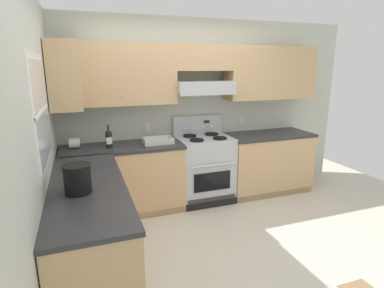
% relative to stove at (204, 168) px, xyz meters
% --- Properties ---
extents(ground_plane, '(7.04, 7.04, 0.00)m').
position_rel_stove_xyz_m(ground_plane, '(-0.36, -1.25, -0.48)').
color(ground_plane, beige).
extents(wall_back, '(4.68, 0.57, 2.55)m').
position_rel_stove_xyz_m(wall_back, '(0.05, 0.27, 1.00)').
color(wall_back, beige).
rests_on(wall_back, ground_plane).
extents(wall_left, '(0.47, 4.00, 2.55)m').
position_rel_stove_xyz_m(wall_left, '(-1.95, -1.03, 0.87)').
color(wall_left, beige).
rests_on(wall_left, ground_plane).
extents(counter_back_run, '(3.60, 0.65, 0.91)m').
position_rel_stove_xyz_m(counter_back_run, '(-0.13, -0.01, -0.03)').
color(counter_back_run, tan).
rests_on(counter_back_run, ground_plane).
extents(counter_left_run, '(0.63, 1.91, 0.91)m').
position_rel_stove_xyz_m(counter_left_run, '(-1.60, -1.26, -0.03)').
color(counter_left_run, tan).
rests_on(counter_left_run, ground_plane).
extents(stove, '(0.76, 0.62, 1.20)m').
position_rel_stove_xyz_m(stove, '(0.00, 0.00, 0.00)').
color(stove, '#B7BABC').
rests_on(stove, ground_plane).
extents(wine_bottle, '(0.08, 0.08, 0.31)m').
position_rel_stove_xyz_m(wine_bottle, '(-1.30, -0.03, 0.55)').
color(wine_bottle, black).
rests_on(wine_bottle, counter_back_run).
extents(bowl, '(0.39, 0.24, 0.08)m').
position_rel_stove_xyz_m(bowl, '(-0.68, -0.04, 0.46)').
color(bowl, beige).
rests_on(bowl, counter_back_run).
extents(bucket, '(0.23, 0.23, 0.24)m').
position_rel_stove_xyz_m(bucket, '(-1.68, -1.42, 0.56)').
color(bucket, black).
rests_on(bucket, counter_left_run).
extents(paper_towel_roll, '(0.13, 0.13, 0.13)m').
position_rel_stove_xyz_m(paper_towel_roll, '(-1.71, 0.09, 0.50)').
color(paper_towel_roll, white).
rests_on(paper_towel_roll, counter_back_run).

